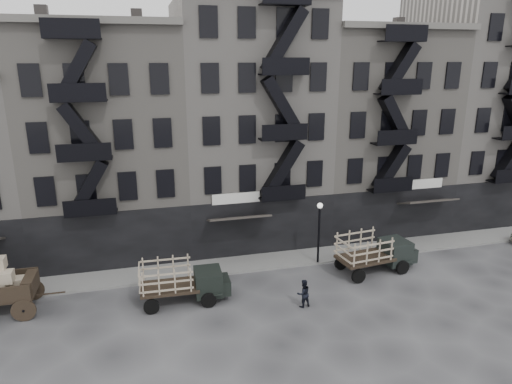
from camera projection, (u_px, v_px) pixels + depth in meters
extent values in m
plane|color=#38383A|center=(287.00, 288.00, 27.20)|extent=(140.00, 140.00, 0.00)
cube|color=slate|center=(269.00, 261.00, 30.66)|extent=(55.00, 2.50, 0.15)
cube|color=gray|center=(109.00, 142.00, 31.92)|extent=(10.00, 10.00, 15.00)
cube|color=black|center=(113.00, 241.00, 28.90)|extent=(10.00, 0.35, 4.00)
cube|color=#595651|center=(91.00, 20.00, 24.95)|extent=(10.00, 0.50, 0.40)
cube|color=#4C4744|center=(47.00, 18.00, 28.89)|extent=(0.70, 0.70, 1.20)
cube|color=#4C4744|center=(137.00, 20.00, 30.22)|extent=(0.70, 0.70, 1.20)
cube|color=#9A948E|center=(247.00, 123.00, 34.05)|extent=(10.00, 10.00, 17.00)
cube|color=black|center=(264.00, 227.00, 31.31)|extent=(10.00, 0.35, 4.00)
cube|color=gray|center=(368.00, 131.00, 36.75)|extent=(10.00, 10.00, 15.00)
cube|color=black|center=(394.00, 215.00, 33.72)|extent=(10.00, 0.35, 4.00)
cube|color=#595651|center=(414.00, 26.00, 29.77)|extent=(10.00, 0.50, 0.40)
cube|color=#4C4744|center=(338.00, 24.00, 33.71)|extent=(0.70, 0.70, 1.20)
cube|color=#4C4744|center=(404.00, 25.00, 35.04)|extent=(0.70, 0.70, 1.20)
cube|color=#9A948E|center=(476.00, 109.00, 38.73)|extent=(10.00, 10.00, 18.00)
cube|color=black|center=(507.00, 204.00, 36.14)|extent=(10.00, 0.35, 4.00)
cylinder|color=black|center=(319.00, 236.00, 29.76)|extent=(0.14, 0.14, 4.00)
sphere|color=silver|center=(320.00, 206.00, 29.16)|extent=(0.36, 0.36, 0.36)
cylinder|color=black|center=(24.00, 310.00, 23.64)|extent=(1.23, 0.13, 1.23)
cylinder|color=black|center=(33.00, 290.00, 25.72)|extent=(1.23, 0.13, 1.23)
cube|color=black|center=(30.00, 283.00, 24.46)|extent=(0.58, 1.80, 0.89)
cube|color=black|center=(170.00, 287.00, 25.28)|extent=(3.23, 1.97, 0.17)
cube|color=black|center=(208.00, 282.00, 25.70)|extent=(1.55, 1.73, 1.40)
cube|color=black|center=(223.00, 285.00, 25.96)|extent=(0.79, 1.42, 0.84)
cylinder|color=black|center=(209.00, 300.00, 25.00)|extent=(0.84, 0.23, 0.84)
cylinder|color=black|center=(205.00, 284.00, 26.74)|extent=(0.84, 0.23, 0.84)
cylinder|color=black|center=(152.00, 307.00, 24.36)|extent=(0.84, 0.23, 0.84)
cylinder|color=black|center=(151.00, 290.00, 26.10)|extent=(0.84, 0.23, 0.84)
cube|color=black|center=(365.00, 258.00, 28.79)|extent=(3.60, 2.38, 0.18)
cube|color=black|center=(395.00, 251.00, 29.56)|extent=(1.80, 1.97, 1.49)
cube|color=black|center=(406.00, 253.00, 29.96)|extent=(0.97, 1.58, 0.89)
cylinder|color=black|center=(403.00, 267.00, 28.84)|extent=(0.91, 0.33, 0.89)
cylinder|color=black|center=(383.00, 255.00, 30.61)|extent=(0.91, 0.33, 0.89)
cylinder|color=black|center=(359.00, 276.00, 27.68)|extent=(0.91, 0.33, 0.89)
cylinder|color=black|center=(341.00, 263.00, 29.46)|extent=(0.91, 0.33, 0.89)
imported|color=black|center=(303.00, 293.00, 24.97)|extent=(0.87, 0.73, 1.61)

